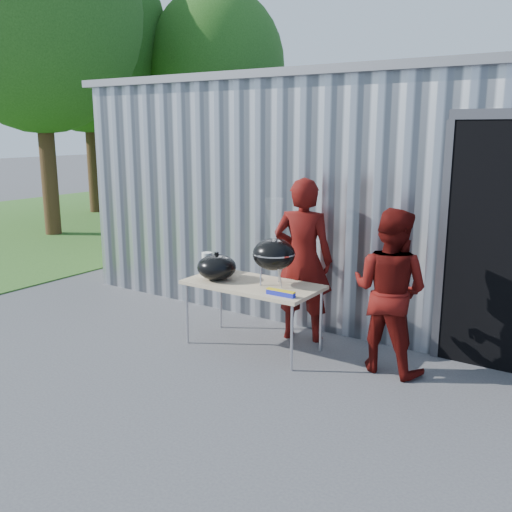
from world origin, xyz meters
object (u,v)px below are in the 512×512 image
Objects in this scene: kettle_grill at (274,248)px; person_bystander at (390,291)px; folding_table at (253,286)px; person_cook at (303,260)px.

person_bystander is (1.23, 0.21, -0.33)m from kettle_grill.
folding_table is 1.59× the size of kettle_grill.
folding_table is 0.52m from kettle_grill.
kettle_grill is at bearing 65.28° from person_cook.
person_cook is at bearing -9.12° from person_bystander.
person_cook is 1.13× the size of person_bystander.
folding_table is 0.68m from person_cook.
kettle_grill is 0.57× the size of person_bystander.
folding_table is 0.80× the size of person_cook.
kettle_grill is at bearing 14.62° from person_bystander.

